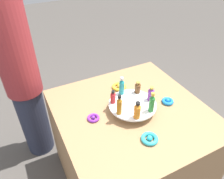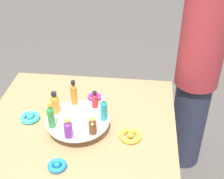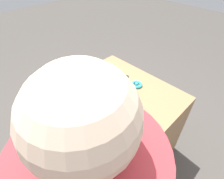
{
  "view_description": "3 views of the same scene",
  "coord_description": "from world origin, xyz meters",
  "px_view_note": "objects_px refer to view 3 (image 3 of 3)",
  "views": [
    {
      "loc": [
        0.95,
        -0.63,
        1.82
      ],
      "look_at": [
        -0.11,
        -0.1,
        0.93
      ],
      "focal_mm": 35.0,
      "sensor_mm": 36.0,
      "label": 1
    },
    {
      "loc": [
        -0.31,
        1.21,
        1.88
      ],
      "look_at": [
        -0.16,
        -0.15,
        0.95
      ],
      "focal_mm": 50.0,
      "sensor_mm": 36.0,
      "label": 2
    },
    {
      "loc": [
        -0.76,
        -0.77,
        1.82
      ],
      "look_at": [
        -0.02,
        -0.02,
        0.91
      ],
      "focal_mm": 28.0,
      "sensor_mm": 36.0,
      "label": 3
    }
  ],
  "objects_px": {
    "bottle_purple": "(103,80)",
    "bottle_orange": "(127,83)",
    "bottle_red": "(116,99)",
    "display_stand": "(112,94)",
    "ribbon_bow_purple": "(134,117)",
    "bottle_amber": "(128,91)",
    "bottle_green": "(116,76)",
    "ribbon_bow_gold": "(83,111)",
    "ribbon_bow_teal": "(137,84)",
    "bottle_brown": "(96,88)",
    "ribbon_bow_blue": "(95,80)",
    "bottle_teal": "(101,95)"
  },
  "relations": [
    {
      "from": "display_stand",
      "to": "bottle_purple",
      "type": "bearing_deg",
      "value": 82.87
    },
    {
      "from": "bottle_green",
      "to": "ribbon_bow_blue",
      "type": "bearing_deg",
      "value": 109.25
    },
    {
      "from": "bottle_teal",
      "to": "ribbon_bow_blue",
      "type": "xyz_separation_m",
      "value": [
        0.18,
        0.29,
        -0.11
      ]
    },
    {
      "from": "bottle_brown",
      "to": "ribbon_bow_gold",
      "type": "relative_size",
      "value": 0.83
    },
    {
      "from": "bottle_purple",
      "to": "bottle_amber",
      "type": "relative_size",
      "value": 0.74
    },
    {
      "from": "bottle_green",
      "to": "bottle_brown",
      "type": "distance_m",
      "value": 0.21
    },
    {
      "from": "ribbon_bow_blue",
      "to": "ribbon_bow_gold",
      "type": "bearing_deg",
      "value": -143.9
    },
    {
      "from": "display_stand",
      "to": "bottle_purple",
      "type": "distance_m",
      "value": 0.15
    },
    {
      "from": "bottle_green",
      "to": "bottle_red",
      "type": "bearing_deg",
      "value": -135.7
    },
    {
      "from": "bottle_green",
      "to": "bottle_amber",
      "type": "height_order",
      "value": "same"
    },
    {
      "from": "bottle_teal",
      "to": "bottle_red",
      "type": "relative_size",
      "value": 1.43
    },
    {
      "from": "display_stand",
      "to": "bottle_orange",
      "type": "xyz_separation_m",
      "value": [
        0.13,
        -0.05,
        0.08
      ]
    },
    {
      "from": "display_stand",
      "to": "bottle_teal",
      "type": "xyz_separation_m",
      "value": [
        -0.13,
        -0.01,
        0.09
      ]
    },
    {
      "from": "bottle_purple",
      "to": "ribbon_bow_purple",
      "type": "distance_m",
      "value": 0.42
    },
    {
      "from": "bottle_orange",
      "to": "ribbon_bow_teal",
      "type": "relative_size",
      "value": 1.18
    },
    {
      "from": "bottle_purple",
      "to": "bottle_orange",
      "type": "bearing_deg",
      "value": -58.55
    },
    {
      "from": "ribbon_bow_purple",
      "to": "bottle_amber",
      "type": "bearing_deg",
      "value": 59.82
    },
    {
      "from": "bottle_teal",
      "to": "ribbon_bow_blue",
      "type": "bearing_deg",
      "value": 58.5
    },
    {
      "from": "ribbon_bow_purple",
      "to": "bottle_brown",
      "type": "bearing_deg",
      "value": 97.79
    },
    {
      "from": "bottle_brown",
      "to": "bottle_amber",
      "type": "distance_m",
      "value": 0.26
    },
    {
      "from": "display_stand",
      "to": "bottle_amber",
      "type": "xyz_separation_m",
      "value": [
        0.04,
        -0.13,
        0.09
      ]
    },
    {
      "from": "bottle_orange",
      "to": "ribbon_bow_purple",
      "type": "xyz_separation_m",
      "value": [
        -0.17,
        -0.23,
        -0.11
      ]
    },
    {
      "from": "bottle_green",
      "to": "bottle_brown",
      "type": "height_order",
      "value": "bottle_green"
    },
    {
      "from": "display_stand",
      "to": "bottle_teal",
      "type": "bearing_deg",
      "value": -174.27
    },
    {
      "from": "ribbon_bow_teal",
      "to": "bottle_brown",
      "type": "bearing_deg",
      "value": 159.32
    },
    {
      "from": "bottle_green",
      "to": "ribbon_bow_gold",
      "type": "xyz_separation_m",
      "value": [
        -0.39,
        -0.03,
        -0.12
      ]
    },
    {
      "from": "bottle_orange",
      "to": "bottle_amber",
      "type": "xyz_separation_m",
      "value": [
        -0.08,
        -0.08,
        0.01
      ]
    },
    {
      "from": "bottle_teal",
      "to": "bottle_green",
      "type": "bearing_deg",
      "value": 18.59
    },
    {
      "from": "bottle_teal",
      "to": "bottle_purple",
      "type": "bearing_deg",
      "value": 44.3
    },
    {
      "from": "bottle_green",
      "to": "ribbon_bow_gold",
      "type": "distance_m",
      "value": 0.41
    },
    {
      "from": "ribbon_bow_gold",
      "to": "display_stand",
      "type": "bearing_deg",
      "value": -8.9
    },
    {
      "from": "bottle_green",
      "to": "bottle_amber",
      "type": "bearing_deg",
      "value": -109.98
    },
    {
      "from": "ribbon_bow_gold",
      "to": "ribbon_bow_purple",
      "type": "xyz_separation_m",
      "value": [
        0.23,
        -0.32,
        -0.0
      ]
    },
    {
      "from": "bottle_teal",
      "to": "ribbon_bow_blue",
      "type": "distance_m",
      "value": 0.36
    },
    {
      "from": "bottle_purple",
      "to": "bottle_red",
      "type": "relative_size",
      "value": 1.11
    },
    {
      "from": "ribbon_bow_purple",
      "to": "bottle_purple",
      "type": "bearing_deg",
      "value": 81.68
    },
    {
      "from": "ribbon_bow_blue",
      "to": "bottle_orange",
      "type": "bearing_deg",
      "value": -75.47
    },
    {
      "from": "display_stand",
      "to": "bottle_green",
      "type": "height_order",
      "value": "bottle_green"
    },
    {
      "from": "bottle_purple",
      "to": "bottle_amber",
      "type": "distance_m",
      "value": 0.26
    },
    {
      "from": "bottle_red",
      "to": "ribbon_bow_blue",
      "type": "distance_m",
      "value": 0.41
    },
    {
      "from": "bottle_teal",
      "to": "ribbon_bow_teal",
      "type": "bearing_deg",
      "value": -4.15
    },
    {
      "from": "bottle_green",
      "to": "bottle_purple",
      "type": "relative_size",
      "value": 1.35
    },
    {
      "from": "bottle_purple",
      "to": "ribbon_bow_purple",
      "type": "height_order",
      "value": "bottle_purple"
    },
    {
      "from": "bottle_green",
      "to": "bottle_red",
      "type": "distance_m",
      "value": 0.26
    },
    {
      "from": "ribbon_bow_gold",
      "to": "ribbon_bow_teal",
      "type": "relative_size",
      "value": 1.06
    },
    {
      "from": "bottle_green",
      "to": "ribbon_bow_gold",
      "type": "bearing_deg",
      "value": -176.03
    },
    {
      "from": "bottle_red",
      "to": "ribbon_bow_teal",
      "type": "bearing_deg",
      "value": 11.35
    },
    {
      "from": "bottle_orange",
      "to": "bottle_green",
      "type": "relative_size",
      "value": 0.84
    },
    {
      "from": "display_stand",
      "to": "ribbon_bow_blue",
      "type": "height_order",
      "value": "display_stand"
    },
    {
      "from": "ribbon_bow_gold",
      "to": "bottle_teal",
      "type": "bearing_deg",
      "value": -21.78
    }
  ]
}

